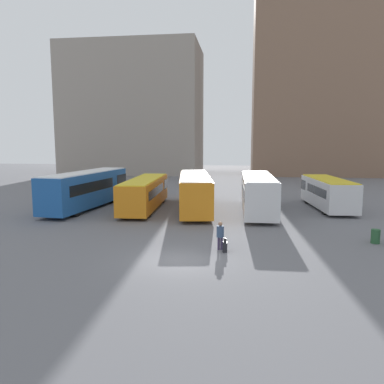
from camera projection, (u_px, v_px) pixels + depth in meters
name	position (u px, v px, depth m)	size (l,w,h in m)	color
ground_plane	(179.00, 261.00, 19.16)	(160.00, 160.00, 0.00)	slate
building_block_left	(134.00, 111.00, 73.40)	(25.79, 15.21, 24.20)	gray
building_block_right	(324.00, 55.00, 67.53)	(25.25, 12.72, 43.42)	#7F604C
bus_0	(87.00, 188.00, 34.34)	(3.79, 12.27, 3.38)	#1E56A3
bus_1	(145.00, 192.00, 34.02)	(3.13, 11.46, 2.78)	orange
bus_2	(195.00, 191.00, 33.28)	(4.32, 12.41, 3.18)	orange
bus_3	(258.00, 192.00, 32.28)	(2.75, 11.34, 3.22)	silver
bus_4	(327.00, 192.00, 34.16)	(3.37, 9.46, 2.77)	silver
traveler	(220.00, 233.00, 21.06)	(0.45, 0.45, 1.61)	#382D4C
suitcase	(225.00, 247.00, 20.69)	(0.28, 0.39, 0.82)	black
trash_bin	(375.00, 236.00, 22.47)	(0.52, 0.52, 0.85)	#285633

